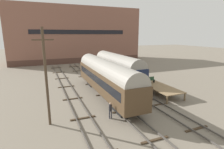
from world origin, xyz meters
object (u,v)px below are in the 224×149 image
at_px(train_car_navy, 117,66).
at_px(train_car_brown, 105,76).
at_px(utility_pole, 46,77).
at_px(bench, 150,80).
at_px(person_worker, 110,109).

relative_size(train_car_navy, train_car_brown, 0.87).
distance_m(train_car_brown, utility_pole, 9.72).
distance_m(train_car_navy, train_car_brown, 7.77).
relative_size(train_car_brown, bench, 12.80).
height_order(train_car_navy, bench, train_car_navy).
bearing_deg(utility_pole, person_worker, -10.70).
bearing_deg(utility_pole, train_car_navy, 43.89).
xyz_separation_m(train_car_brown, bench, (7.44, -0.04, -1.27)).
xyz_separation_m(person_worker, utility_pole, (-5.83, 1.10, 3.66)).
height_order(bench, person_worker, bench).
relative_size(bench, person_worker, 0.80).
height_order(train_car_navy, person_worker, train_car_navy).
xyz_separation_m(train_car_navy, train_car_brown, (-4.56, -6.29, 0.03)).
xyz_separation_m(train_car_navy, utility_pole, (-12.32, -11.85, 1.86)).
relative_size(train_car_navy, person_worker, 8.95).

